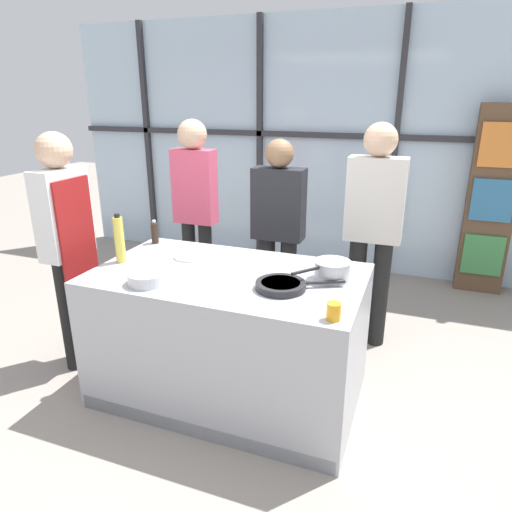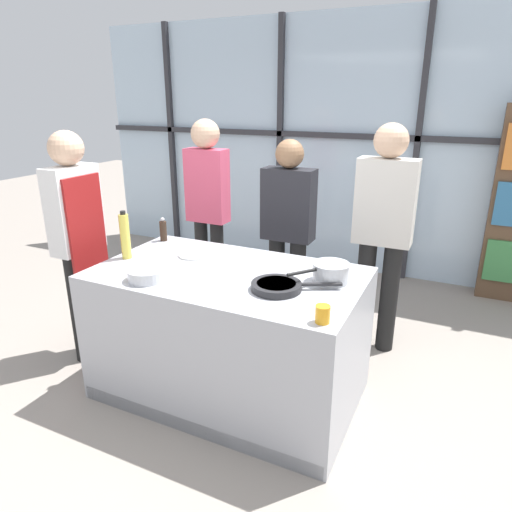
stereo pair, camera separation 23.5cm
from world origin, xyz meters
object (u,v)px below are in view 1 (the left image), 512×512
object	(u,v)px
mixing_bowl	(147,278)
spectator_far_left	(195,204)
chef	(67,237)
oil_bottle	(119,239)
spectator_center_right	(373,223)
spectator_center_left	(278,225)
white_plate	(190,256)
saucepan	(332,270)
juice_glass_near	(334,311)
frying_pan	(282,285)
pepper_grinder	(155,233)

from	to	relation	value
mixing_bowl	spectator_far_left	bearing A→B (deg)	105.83
chef	spectator_far_left	distance (m)	1.18
oil_bottle	chef	bearing A→B (deg)	176.43
spectator_far_left	spectator_center_right	bearing A→B (deg)	-180.00
spectator_center_left	white_plate	distance (m)	0.94
chef	spectator_far_left	world-z (taller)	spectator_far_left
saucepan	juice_glass_near	size ratio (longest dim) A/B	3.93
mixing_bowl	juice_glass_near	size ratio (longest dim) A/B	2.52
chef	mixing_bowl	size ratio (longest dim) A/B	7.58
chef	spectator_center_right	bearing A→B (deg)	118.46
spectator_far_left	spectator_center_right	distance (m)	1.54
spectator_far_left	frying_pan	distance (m)	1.66
spectator_far_left	juice_glass_near	world-z (taller)	spectator_far_left
spectator_far_left	spectator_center_left	xyz separation A→B (m)	(0.77, 0.00, -0.12)
chef	pepper_grinder	world-z (taller)	chef
spectator_center_left	mixing_bowl	world-z (taller)	spectator_center_left
frying_pan	juice_glass_near	distance (m)	0.45
spectator_center_right	frying_pan	bearing A→B (deg)	72.30
saucepan	mixing_bowl	size ratio (longest dim) A/B	1.56
pepper_grinder	juice_glass_near	bearing A→B (deg)	-26.79
spectator_center_right	mixing_bowl	xyz separation A→B (m)	(-1.15, -1.37, -0.09)
mixing_bowl	white_plate	bearing A→B (deg)	87.99
saucepan	mixing_bowl	distance (m)	1.12
spectator_far_left	juice_glass_near	distance (m)	2.11
spectator_center_right	mixing_bowl	size ratio (longest dim) A/B	7.77
spectator_center_right	saucepan	xyz separation A→B (m)	(-0.13, -0.92, -0.07)
spectator_center_left	saucepan	distance (m)	1.12
spectator_center_left	white_plate	size ratio (longest dim) A/B	7.38
chef	spectator_center_right	size ratio (longest dim) A/B	0.98
spectator_center_right	oil_bottle	bearing A→B (deg)	36.03
pepper_grinder	saucepan	bearing A→B (deg)	-10.05
mixing_bowl	oil_bottle	xyz separation A→B (m)	(-0.38, 0.26, 0.12)
frying_pan	saucepan	world-z (taller)	saucepan
saucepan	pepper_grinder	xyz separation A→B (m)	(-1.41, 0.25, 0.02)
pepper_grinder	oil_bottle	bearing A→B (deg)	-88.69
mixing_bowl	pepper_grinder	size ratio (longest dim) A/B	1.24
spectator_far_left	oil_bottle	distance (m)	1.11
frying_pan	pepper_grinder	size ratio (longest dim) A/B	2.68
chef	spectator_center_right	world-z (taller)	spectator_center_right
frying_pan	juice_glass_near	xyz separation A→B (m)	(0.36, -0.28, 0.02)
chef	frying_pan	size ratio (longest dim) A/B	3.50
spectator_center_right	mixing_bowl	world-z (taller)	spectator_center_right
chef	frying_pan	distance (m)	1.63
spectator_center_right	pepper_grinder	world-z (taller)	spectator_center_right
spectator_center_right	white_plate	distance (m)	1.44
saucepan	oil_bottle	world-z (taller)	oil_bottle
saucepan	oil_bottle	size ratio (longest dim) A/B	1.07
pepper_grinder	juice_glass_near	distance (m)	1.71
chef	frying_pan	world-z (taller)	chef
white_plate	oil_bottle	bearing A→B (deg)	-148.52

